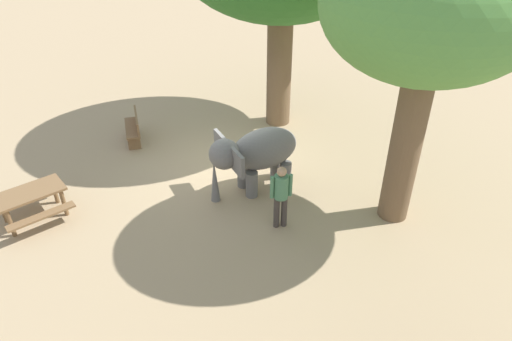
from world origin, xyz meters
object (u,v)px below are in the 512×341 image
(shade_tree_secondary, at_px, (434,7))
(picnic_table_near, at_px, (31,198))
(elephant, at_px, (256,153))
(wooden_bench, at_px, (134,127))
(person_handler, at_px, (281,193))

(shade_tree_secondary, height_order, picnic_table_near, shade_tree_secondary)
(picnic_table_near, bearing_deg, shade_tree_secondary, -38.32)
(elephant, distance_m, wooden_bench, 4.54)
(picnic_table_near, bearing_deg, elephant, -25.99)
(elephant, bearing_deg, wooden_bench, -61.64)
(elephant, relative_size, picnic_table_near, 1.24)
(elephant, xyz_separation_m, shade_tree_secondary, (-2.88, 1.96, 3.80))
(person_handler, height_order, wooden_bench, person_handler)
(elephant, xyz_separation_m, person_handler, (-0.13, 1.62, -0.12))
(elephant, bearing_deg, shade_tree_secondary, 134.72)
(person_handler, distance_m, wooden_bench, 5.92)
(shade_tree_secondary, xyz_separation_m, wooden_bench, (5.74, -5.43, -4.40))
(elephant, height_order, wooden_bench, elephant)
(shade_tree_secondary, bearing_deg, picnic_table_near, -14.89)
(elephant, relative_size, shade_tree_secondary, 0.37)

